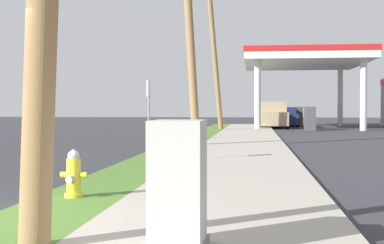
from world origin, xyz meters
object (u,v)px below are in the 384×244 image
(fire_hydrant_third, at_px, (196,131))
(utility_pole_midground, at_px, (189,16))
(fire_hydrant_nearest, at_px, (74,176))
(utility_pole_background, at_px, (214,50))
(truck_tan_at_forecourt, at_px, (271,116))
(fire_hydrant_second, at_px, (166,141))
(utility_cabinet, at_px, (178,190))
(car_navy_by_near_pump, at_px, (285,117))
(street_sign_post, at_px, (149,103))

(fire_hydrant_third, bearing_deg, utility_pole_midground, -88.25)
(fire_hydrant_nearest, xyz_separation_m, fire_hydrant_third, (0.17, 16.05, 0.00))
(utility_pole_background, bearing_deg, truck_tan_at_forecourt, 57.65)
(fire_hydrant_second, distance_m, utility_pole_background, 18.45)
(fire_hydrant_third, xyz_separation_m, truck_tan_at_forecourt, (3.90, 16.82, 0.47))
(fire_hydrant_nearest, relative_size, utility_pole_background, 0.07)
(fire_hydrant_second, distance_m, truck_tan_at_forecourt, 24.30)
(fire_hydrant_nearest, bearing_deg, fire_hydrant_second, 90.16)
(utility_pole_midground, bearing_deg, utility_cabinet, -83.37)
(fire_hydrant_nearest, relative_size, fire_hydrant_second, 1.00)
(car_navy_by_near_pump, xyz_separation_m, truck_tan_at_forecourt, (-1.21, -3.78, 0.19))
(utility_cabinet, relative_size, street_sign_post, 0.60)
(fire_hydrant_nearest, xyz_separation_m, utility_pole_midground, (0.28, 12.51, 4.61))
(fire_hydrant_nearest, xyz_separation_m, street_sign_post, (0.07, 5.62, 1.19))
(street_sign_post, distance_m, truck_tan_at_forecourt, 27.56)
(street_sign_post, relative_size, car_navy_by_near_pump, 0.46)
(utility_pole_background, bearing_deg, utility_pole_midground, -89.65)
(utility_pole_midground, height_order, car_navy_by_near_pump, utility_pole_midground)
(car_navy_by_near_pump, bearing_deg, street_sign_post, -99.53)
(street_sign_post, bearing_deg, fire_hydrant_second, 91.68)
(fire_hydrant_second, distance_m, fire_hydrant_third, 7.13)
(fire_hydrant_second, bearing_deg, fire_hydrant_nearest, -89.84)
(fire_hydrant_second, height_order, utility_pole_background, utility_pole_background)
(utility_pole_background, height_order, car_navy_by_near_pump, utility_pole_background)
(street_sign_post, bearing_deg, fire_hydrant_third, 89.47)
(car_navy_by_near_pump, bearing_deg, truck_tan_at_forecourt, -107.75)
(utility_pole_background, relative_size, street_sign_post, 4.76)
(street_sign_post, bearing_deg, fire_hydrant_nearest, -90.73)
(utility_pole_midground, distance_m, street_sign_post, 7.70)
(car_navy_by_near_pump, bearing_deg, fire_hydrant_nearest, -98.20)
(utility_pole_background, bearing_deg, fire_hydrant_nearest, -90.41)
(fire_hydrant_nearest, height_order, truck_tan_at_forecourt, truck_tan_at_forecourt)
(fire_hydrant_third, relative_size, car_navy_by_near_pump, 0.16)
(fire_hydrant_second, height_order, utility_pole_midground, utility_pole_midground)
(fire_hydrant_third, bearing_deg, car_navy_by_near_pump, 76.06)
(street_sign_post, height_order, car_navy_by_near_pump, street_sign_post)
(fire_hydrant_nearest, relative_size, utility_cabinet, 0.59)
(utility_pole_background, height_order, street_sign_post, utility_pole_background)
(utility_pole_midground, relative_size, utility_cabinet, 7.62)
(fire_hydrant_third, distance_m, utility_pole_midground, 5.81)
(fire_hydrant_second, bearing_deg, fire_hydrant_third, 88.45)
(fire_hydrant_third, xyz_separation_m, utility_cabinet, (1.90, -18.95, 0.27))
(fire_hydrant_second, bearing_deg, truck_tan_at_forecourt, 80.29)
(fire_hydrant_second, relative_size, utility_pole_midground, 0.08)
(truck_tan_at_forecourt, bearing_deg, fire_hydrant_nearest, -97.06)
(fire_hydrant_nearest, bearing_deg, utility_cabinet, -54.47)
(fire_hydrant_third, distance_m, street_sign_post, 10.50)
(utility_pole_midground, bearing_deg, fire_hydrant_second, -94.80)
(truck_tan_at_forecourt, bearing_deg, street_sign_post, -98.35)
(fire_hydrant_nearest, bearing_deg, street_sign_post, 89.27)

